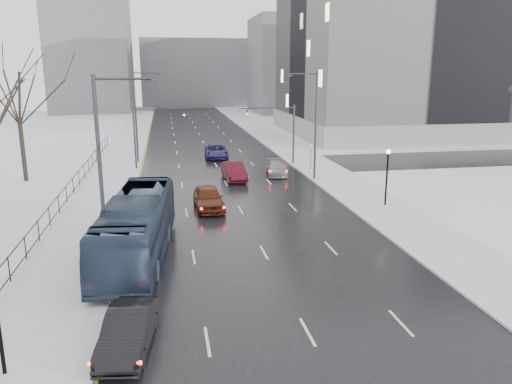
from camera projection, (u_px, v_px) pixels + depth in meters
road at (207, 149)px, 64.80m from camera, size 16.00×150.00×0.04m
cross_road at (217, 167)px, 53.34m from camera, size 130.00×10.00×0.04m
sidewalk_left at (124, 151)px, 62.97m from camera, size 5.00×150.00×0.16m
sidewalk_right at (286, 147)px, 66.60m from camera, size 5.00×150.00×0.16m
park_strip at (45, 154)px, 61.33m from camera, size 14.00×150.00×0.12m
tree_park_e at (27, 182)px, 46.38m from camera, size 9.45×9.45×13.50m
iron_fence at (53, 211)px, 33.69m from camera, size 0.06×70.00×1.30m
streetlight_r_mid at (313, 120)px, 45.76m from camera, size 2.95×0.25×10.00m
streetlight_l_near at (105, 168)px, 23.84m from camera, size 2.95×0.25×10.00m
streetlight_l_far at (138, 112)px, 54.40m from camera, size 2.95×0.25×10.00m
lamppost_r_mid at (387, 169)px, 37.35m from camera, size 0.36×0.36×4.28m
mast_signal_right at (284, 127)px, 53.62m from camera, size 6.10×0.33×6.50m
mast_signal_left at (145, 130)px, 51.09m from camera, size 6.10×0.33×6.50m
no_uturn_sign at (311, 149)px, 50.56m from camera, size 0.60×0.06×2.70m
civic_building at (418, 62)px, 79.62m from camera, size 41.00×31.00×24.80m
bldg_far_right at (304, 65)px, 119.52m from camera, size 24.00×20.00×22.00m
bldg_far_left at (91, 52)px, 119.69m from camera, size 18.00×22.00×28.00m
bldg_far_center at (197, 73)px, 139.72m from camera, size 30.00×18.00×18.00m
sedan_left_near at (128, 330)px, 18.54m from camera, size 2.24×4.79×1.52m
bus at (137, 227)px, 27.41m from camera, size 4.26×12.88×3.52m
sedan_center_near at (209, 198)px, 37.07m from camera, size 2.22×5.12×1.72m
sedan_right_near at (234, 171)px, 46.84m from camera, size 1.99×5.14×1.67m
sedan_right_cross at (216, 151)px, 58.45m from camera, size 2.81×5.69×1.55m
sedan_right_far at (276, 168)px, 49.18m from camera, size 2.37×4.76×1.33m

